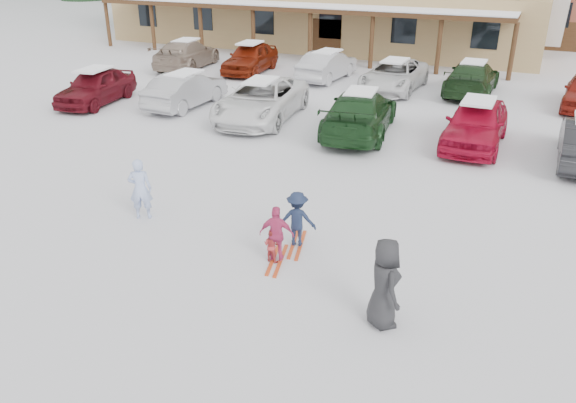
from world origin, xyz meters
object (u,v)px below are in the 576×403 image
at_px(bystander_dark, 384,283).
at_px(parked_car_1, 186,90).
at_px(toddler_red, 272,245).
at_px(parked_car_0, 96,86).
at_px(parked_car_8, 250,58).
at_px(child_magenta, 277,234).
at_px(parked_car_2, 261,100).
at_px(parked_car_9, 327,66).
at_px(parked_car_3, 360,113).
at_px(parked_car_7, 187,54).
at_px(parked_car_10, 394,75).
at_px(adult_skier, 140,189).
at_px(parked_car_4, 476,123).
at_px(parked_car_11, 472,78).
at_px(lamp_post, 517,5).
at_px(child_navy, 297,219).

bearing_deg(bystander_dark, parked_car_1, 8.09).
bearing_deg(toddler_red, parked_car_0, -30.57).
bearing_deg(parked_car_8, child_magenta, -65.78).
height_order(parked_car_0, parked_car_8, parked_car_8).
height_order(child_magenta, parked_car_2, parked_car_2).
xyz_separation_m(parked_car_8, parked_car_9, (4.34, -0.00, -0.07)).
relative_size(parked_car_2, parked_car_8, 1.21).
relative_size(bystander_dark, parked_car_8, 0.38).
bearing_deg(parked_car_0, parked_car_3, -5.23).
height_order(child_magenta, parked_car_0, parked_car_0).
bearing_deg(parked_car_7, parked_car_10, 169.99).
relative_size(adult_skier, parked_car_4, 0.34).
bearing_deg(parked_car_2, parked_car_3, -9.18).
bearing_deg(parked_car_8, parked_car_11, -5.33).
bearing_deg(parked_car_7, parked_car_9, 174.92).
bearing_deg(child_magenta, parked_car_4, -120.34).
bearing_deg(bystander_dark, parked_car_10, -24.12).
bearing_deg(parked_car_10, parked_car_2, -116.11).
distance_m(toddler_red, parked_car_2, 10.82).
relative_size(lamp_post, bystander_dark, 3.43).
xyz_separation_m(adult_skier, toddler_red, (3.87, -0.58, -0.41)).
bearing_deg(parked_car_2, lamp_post, 53.80).
bearing_deg(parked_car_9, parked_car_3, 122.67).
distance_m(child_navy, parked_car_2, 10.18).
relative_size(parked_car_1, parked_car_11, 0.86).
distance_m(parked_car_4, parked_car_9, 11.00).
bearing_deg(adult_skier, parked_car_0, -71.55).
distance_m(child_navy, parked_car_9, 17.14).
bearing_deg(parked_car_11, parked_car_2, 48.08).
height_order(parked_car_1, parked_car_7, parked_car_7).
height_order(toddler_red, parked_car_11, parked_car_11).
relative_size(parked_car_3, parked_car_8, 1.17).
distance_m(adult_skier, parked_car_2, 9.07).
xyz_separation_m(parked_car_0, parked_car_1, (3.79, 1.13, -0.02)).
distance_m(toddler_red, parked_car_4, 10.16).
xyz_separation_m(child_navy, parked_car_11, (1.66, 16.22, 0.07)).
height_order(lamp_post, parked_car_3, lamp_post).
relative_size(parked_car_9, parked_car_11, 0.86).
distance_m(adult_skier, child_navy, 4.11).
bearing_deg(parked_car_2, parked_car_9, 84.56).
bearing_deg(parked_car_3, parked_car_7, -38.43).
relative_size(parked_car_8, parked_car_10, 0.90).
bearing_deg(parked_car_0, parked_car_9, 40.40).
relative_size(parked_car_4, parked_car_11, 0.92).
bearing_deg(toddler_red, parked_car_8, -56.55).
relative_size(toddler_red, parked_car_1, 0.18).
xyz_separation_m(parked_car_7, parked_car_8, (3.72, 0.39, 0.02)).
distance_m(child_navy, child_magenta, 0.82).
xyz_separation_m(parked_car_7, parked_car_9, (8.06, 0.39, -0.04)).
height_order(child_magenta, parked_car_7, parked_car_7).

